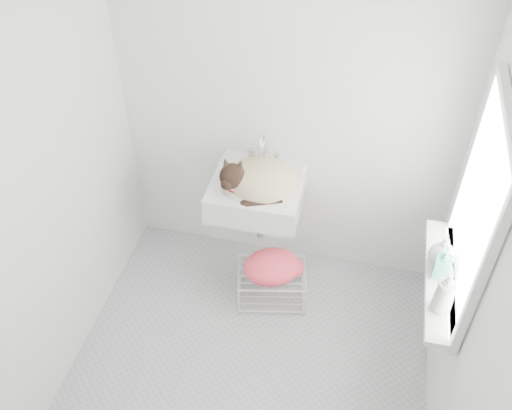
% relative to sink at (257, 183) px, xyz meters
% --- Properties ---
extents(floor, '(2.20, 2.00, 0.02)m').
position_rel_sink_xyz_m(floor, '(0.13, -0.74, -0.85)').
color(floor, '#ACAFB2').
rests_on(floor, ground).
extents(back_wall, '(2.20, 0.02, 2.50)m').
position_rel_sink_xyz_m(back_wall, '(0.13, 0.26, 0.40)').
color(back_wall, white).
rests_on(back_wall, ground).
extents(right_wall, '(0.02, 2.00, 2.50)m').
position_rel_sink_xyz_m(right_wall, '(1.23, -0.74, 0.40)').
color(right_wall, white).
rests_on(right_wall, ground).
extents(left_wall, '(0.02, 2.00, 2.50)m').
position_rel_sink_xyz_m(left_wall, '(-0.97, -0.74, 0.40)').
color(left_wall, white).
rests_on(left_wall, ground).
extents(window_glass, '(0.01, 0.80, 1.00)m').
position_rel_sink_xyz_m(window_glass, '(1.22, -0.54, 0.50)').
color(window_glass, white).
rests_on(window_glass, right_wall).
extents(window_frame, '(0.04, 0.90, 1.10)m').
position_rel_sink_xyz_m(window_frame, '(1.20, -0.54, 0.50)').
color(window_frame, white).
rests_on(window_frame, right_wall).
extents(windowsill, '(0.16, 0.88, 0.04)m').
position_rel_sink_xyz_m(windowsill, '(1.14, -0.54, -0.02)').
color(windowsill, white).
rests_on(windowsill, right_wall).
extents(sink, '(0.59, 0.51, 0.23)m').
position_rel_sink_xyz_m(sink, '(0.00, 0.00, 0.00)').
color(sink, white).
rests_on(sink, back_wall).
extents(faucet, '(0.21, 0.15, 0.21)m').
position_rel_sink_xyz_m(faucet, '(-0.00, 0.18, 0.14)').
color(faucet, silver).
rests_on(faucet, sink).
extents(cat, '(0.50, 0.43, 0.30)m').
position_rel_sink_xyz_m(cat, '(0.01, -0.02, 0.04)').
color(cat, beige).
rests_on(cat, sink).
extents(wire_rack, '(0.50, 0.40, 0.27)m').
position_rel_sink_xyz_m(wire_rack, '(0.15, -0.22, -0.70)').
color(wire_rack, silver).
rests_on(wire_rack, floor).
extents(towel, '(0.46, 0.41, 0.16)m').
position_rel_sink_xyz_m(towel, '(0.16, -0.24, -0.55)').
color(towel, orange).
rests_on(towel, wire_rack).
extents(bottle_a, '(0.09, 0.09, 0.23)m').
position_rel_sink_xyz_m(bottle_a, '(1.13, -0.76, 0.00)').
color(bottle_a, silver).
rests_on(bottle_a, windowsill).
extents(bottle_b, '(0.09, 0.10, 0.19)m').
position_rel_sink_xyz_m(bottle_b, '(1.13, -0.53, 0.00)').
color(bottle_b, teal).
rests_on(bottle_b, windowsill).
extents(bottle_c, '(0.17, 0.17, 0.19)m').
position_rel_sink_xyz_m(bottle_c, '(1.13, -0.44, 0.00)').
color(bottle_c, silver).
rests_on(bottle_c, windowsill).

